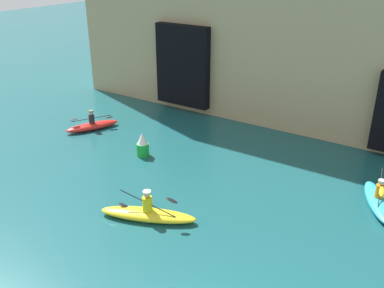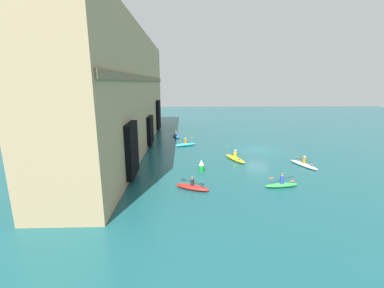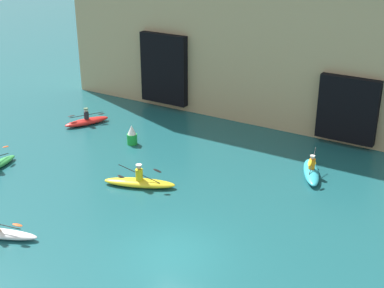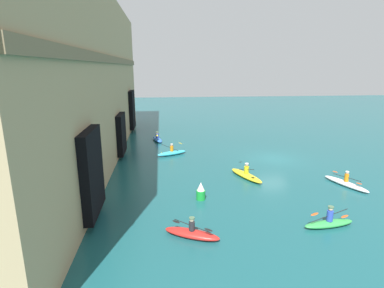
{
  "view_description": "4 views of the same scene",
  "coord_description": "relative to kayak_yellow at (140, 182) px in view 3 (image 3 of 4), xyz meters",
  "views": [
    {
      "loc": [
        3.92,
        -6.03,
        8.87
      ],
      "look_at": [
        -5.45,
        8.26,
        1.1
      ],
      "focal_mm": 40.0,
      "sensor_mm": 36.0,
      "label": 1
    },
    {
      "loc": [
        -31.55,
        9.57,
        8.4
      ],
      "look_at": [
        -6.09,
        8.75,
        2.27
      ],
      "focal_mm": 24.0,
      "sensor_mm": 36.0,
      "label": 2
    },
    {
      "loc": [
        9.72,
        -14.47,
        12.14
      ],
      "look_at": [
        -3.61,
        7.35,
        1.18
      ],
      "focal_mm": 50.0,
      "sensor_mm": 36.0,
      "label": 3
    },
    {
      "loc": [
        -25.59,
        10.29,
        8.24
      ],
      "look_at": [
        -2.74,
        7.92,
        2.34
      ],
      "focal_mm": 28.0,
      "sensor_mm": 36.0,
      "label": 4
    }
  ],
  "objects": [
    {
      "name": "ground_plane",
      "position": [
        4.5,
        -3.92,
        -0.23
      ],
      "size": [
        120.0,
        120.0,
        0.0
      ],
      "primitive_type": "plane",
      "color": "#195156"
    },
    {
      "name": "cliff_bluff",
      "position": [
        6.61,
        13.01,
        6.98
      ],
      "size": [
        39.54,
        5.77,
        14.52
      ],
      "color": "tan",
      "rests_on": "ground"
    },
    {
      "name": "kayak_yellow",
      "position": [
        0.0,
        0.0,
        0.0
      ],
      "size": [
        3.56,
        2.09,
        1.17
      ],
      "rotation": [
        0.0,
        0.0,
        3.54
      ],
      "color": "yellow",
      "rests_on": "ground"
    },
    {
      "name": "kayak_cyan",
      "position": [
        6.73,
        5.45,
        0.01
      ],
      "size": [
        1.92,
        3.07,
        1.23
      ],
      "rotation": [
        0.0,
        0.0,
        5.14
      ],
      "color": "#33B2C6",
      "rests_on": "ground"
    },
    {
      "name": "kayak_red",
      "position": [
        -7.83,
        5.01,
        -0.0
      ],
      "size": [
        1.91,
        2.91,
        1.08
      ],
      "rotation": [
        0.0,
        0.0,
        4.26
      ],
      "color": "red",
      "rests_on": "ground"
    },
    {
      "name": "marker_buoy",
      "position": [
        -3.48,
        3.98,
        0.3
      ],
      "size": [
        0.59,
        0.59,
        1.16
      ],
      "color": "green",
      "rests_on": "ground"
    }
  ]
}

